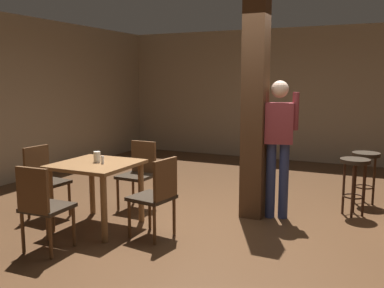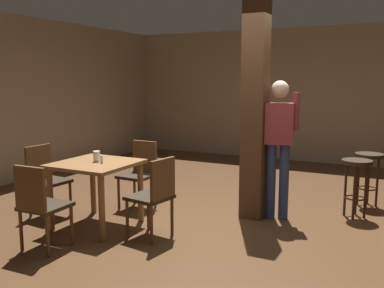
{
  "view_description": "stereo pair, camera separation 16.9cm",
  "coord_description": "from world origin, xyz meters",
  "px_view_note": "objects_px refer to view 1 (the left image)",
  "views": [
    {
      "loc": [
        1.79,
        -4.68,
        1.74
      ],
      "look_at": [
        -0.48,
        0.15,
        0.92
      ],
      "focal_mm": 40.0,
      "sensor_mm": 36.0,
      "label": 1
    },
    {
      "loc": [
        1.94,
        -4.6,
        1.74
      ],
      "look_at": [
        -0.48,
        0.15,
        0.92
      ],
      "focal_mm": 40.0,
      "sensor_mm": 36.0,
      "label": 2
    }
  ],
  "objects_px": {
    "chair_west": "(44,178)",
    "salt_shaker": "(103,160)",
    "napkin_cup": "(97,157)",
    "dining_table": "(97,175)",
    "chair_north": "(139,171)",
    "bar_stool_mid": "(365,165)",
    "bar_stool_near": "(355,173)",
    "chair_south": "(42,204)",
    "standing_person": "(278,139)",
    "chair_east": "(157,194)"
  },
  "relations": [
    {
      "from": "chair_north",
      "to": "bar_stool_mid",
      "type": "xyz_separation_m",
      "value": [
        2.76,
        1.48,
        0.05
      ]
    },
    {
      "from": "chair_south",
      "to": "chair_west",
      "type": "bearing_deg",
      "value": 133.38
    },
    {
      "from": "chair_north",
      "to": "salt_shaker",
      "type": "relative_size",
      "value": 9.81
    },
    {
      "from": "salt_shaker",
      "to": "standing_person",
      "type": "relative_size",
      "value": 0.05
    },
    {
      "from": "salt_shaker",
      "to": "bar_stool_mid",
      "type": "relative_size",
      "value": 0.12
    },
    {
      "from": "napkin_cup",
      "to": "standing_person",
      "type": "relative_size",
      "value": 0.07
    },
    {
      "from": "salt_shaker",
      "to": "napkin_cup",
      "type": "bearing_deg",
      "value": 157.88
    },
    {
      "from": "dining_table",
      "to": "salt_shaker",
      "type": "bearing_deg",
      "value": -8.52
    },
    {
      "from": "chair_east",
      "to": "bar_stool_near",
      "type": "relative_size",
      "value": 1.21
    },
    {
      "from": "dining_table",
      "to": "chair_east",
      "type": "bearing_deg",
      "value": -2.22
    },
    {
      "from": "napkin_cup",
      "to": "bar_stool_mid",
      "type": "relative_size",
      "value": 0.17
    },
    {
      "from": "dining_table",
      "to": "napkin_cup",
      "type": "distance_m",
      "value": 0.21
    },
    {
      "from": "chair_south",
      "to": "salt_shaker",
      "type": "distance_m",
      "value": 0.91
    },
    {
      "from": "bar_stool_near",
      "to": "chair_south",
      "type": "bearing_deg",
      "value": -136.11
    },
    {
      "from": "chair_east",
      "to": "napkin_cup",
      "type": "height_order",
      "value": "same"
    },
    {
      "from": "chair_east",
      "to": "bar_stool_mid",
      "type": "xyz_separation_m",
      "value": [
        1.96,
        2.37,
        0.05
      ]
    },
    {
      "from": "chair_north",
      "to": "standing_person",
      "type": "height_order",
      "value": "standing_person"
    },
    {
      "from": "dining_table",
      "to": "chair_north",
      "type": "relative_size",
      "value": 0.99
    },
    {
      "from": "dining_table",
      "to": "bar_stool_mid",
      "type": "relative_size",
      "value": 1.21
    },
    {
      "from": "chair_west",
      "to": "dining_table",
      "type": "bearing_deg",
      "value": -1.04
    },
    {
      "from": "chair_south",
      "to": "dining_table",
      "type": "bearing_deg",
      "value": 89.33
    },
    {
      "from": "bar_stool_mid",
      "to": "bar_stool_near",
      "type": "bearing_deg",
      "value": -99.04
    },
    {
      "from": "salt_shaker",
      "to": "standing_person",
      "type": "height_order",
      "value": "standing_person"
    },
    {
      "from": "salt_shaker",
      "to": "bar_stool_mid",
      "type": "height_order",
      "value": "salt_shaker"
    },
    {
      "from": "chair_east",
      "to": "standing_person",
      "type": "relative_size",
      "value": 0.52
    },
    {
      "from": "chair_east",
      "to": "napkin_cup",
      "type": "bearing_deg",
      "value": 175.75
    },
    {
      "from": "chair_west",
      "to": "salt_shaker",
      "type": "height_order",
      "value": "chair_west"
    },
    {
      "from": "chair_north",
      "to": "napkin_cup",
      "type": "distance_m",
      "value": 0.9
    },
    {
      "from": "chair_west",
      "to": "chair_north",
      "type": "height_order",
      "value": "same"
    },
    {
      "from": "chair_east",
      "to": "bar_stool_near",
      "type": "bearing_deg",
      "value": 43.5
    },
    {
      "from": "standing_person",
      "to": "chair_south",
      "type": "bearing_deg",
      "value": -131.32
    },
    {
      "from": "chair_west",
      "to": "bar_stool_near",
      "type": "xyz_separation_m",
      "value": [
        3.54,
        1.73,
        0.05
      ]
    },
    {
      "from": "dining_table",
      "to": "napkin_cup",
      "type": "height_order",
      "value": "napkin_cup"
    },
    {
      "from": "dining_table",
      "to": "bar_stool_mid",
      "type": "xyz_separation_m",
      "value": [
        2.79,
        2.34,
        -0.07
      ]
    },
    {
      "from": "chair_west",
      "to": "salt_shaker",
      "type": "bearing_deg",
      "value": -1.86
    },
    {
      "from": "chair_east",
      "to": "bar_stool_near",
      "type": "distance_m",
      "value": 2.58
    },
    {
      "from": "chair_south",
      "to": "bar_stool_near",
      "type": "bearing_deg",
      "value": 43.89
    },
    {
      "from": "chair_west",
      "to": "salt_shaker",
      "type": "xyz_separation_m",
      "value": [
        0.94,
        -0.03,
        0.31
      ]
    },
    {
      "from": "chair_west",
      "to": "napkin_cup",
      "type": "bearing_deg",
      "value": 1.03
    },
    {
      "from": "dining_table",
      "to": "salt_shaker",
      "type": "relative_size",
      "value": 9.72
    },
    {
      "from": "napkin_cup",
      "to": "salt_shaker",
      "type": "distance_m",
      "value": 0.12
    },
    {
      "from": "bar_stool_near",
      "to": "chair_north",
      "type": "bearing_deg",
      "value": -161.75
    },
    {
      "from": "napkin_cup",
      "to": "standing_person",
      "type": "distance_m",
      "value": 2.21
    },
    {
      "from": "chair_north",
      "to": "napkin_cup",
      "type": "xyz_separation_m",
      "value": [
        -0.05,
        -0.83,
        0.33
      ]
    },
    {
      "from": "chair_south",
      "to": "napkin_cup",
      "type": "height_order",
      "value": "same"
    },
    {
      "from": "napkin_cup",
      "to": "salt_shaker",
      "type": "xyz_separation_m",
      "value": [
        0.11,
        -0.05,
        -0.02
      ]
    },
    {
      "from": "chair_north",
      "to": "chair_west",
      "type": "bearing_deg",
      "value": -135.89
    },
    {
      "from": "bar_stool_near",
      "to": "salt_shaker",
      "type": "bearing_deg",
      "value": -145.88
    },
    {
      "from": "chair_east",
      "to": "chair_west",
      "type": "distance_m",
      "value": 1.67
    },
    {
      "from": "chair_west",
      "to": "bar_stool_mid",
      "type": "bearing_deg",
      "value": 32.61
    }
  ]
}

